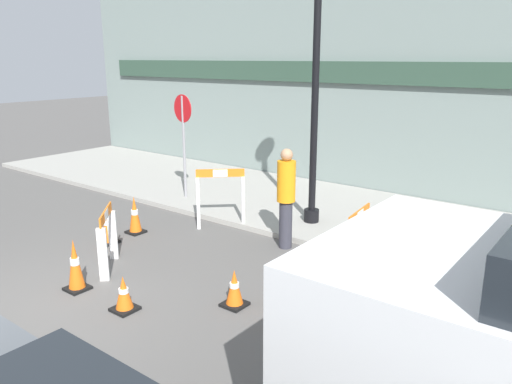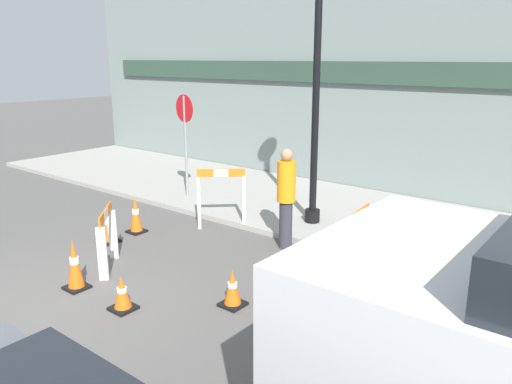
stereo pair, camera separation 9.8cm
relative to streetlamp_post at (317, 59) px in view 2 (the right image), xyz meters
The scene contains 14 objects.
sidewalk_slab 3.41m from the streetlamp_post, 138.79° to the left, with size 18.00×3.88×0.10m.
storefront_facade 3.23m from the streetlamp_post, 110.56° to the left, with size 18.00×0.22×5.50m.
streetlamp_post is the anchor object (origin of this frame).
stop_sign 3.50m from the streetlamp_post, behind, with size 0.60×0.11×2.28m.
barricade_0 3.60m from the streetlamp_post, 44.30° to the right, with size 0.22×0.80×1.12m.
barricade_1 3.04m from the streetlamp_post, 140.14° to the right, with size 0.75×0.71×1.14m.
barricade_2 4.65m from the streetlamp_post, 111.39° to the right, with size 0.71×0.73×0.95m.
traffic_cone_0 5.17m from the streetlamp_post, 92.29° to the right, with size 0.30×0.30×0.47m.
traffic_cone_1 5.25m from the streetlamp_post, 105.28° to the right, with size 0.30×0.30×0.74m.
traffic_cone_2 4.25m from the streetlamp_post, 65.48° to the right, with size 0.30×0.30×0.65m.
traffic_cone_3 4.48m from the streetlamp_post, 75.38° to the right, with size 0.30×0.30×0.51m.
traffic_cone_4 4.68m from the streetlamp_post, 128.72° to the right, with size 0.30×0.30×0.66m.
traffic_cone_5 4.32m from the streetlamp_post, 136.10° to the right, with size 0.30×0.30×0.70m.
person_worker 2.51m from the streetlamp_post, 79.61° to the right, with size 0.40×0.40×1.71m.
Camera 2 is at (5.90, -2.33, 3.15)m, focal length 35.00 mm.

